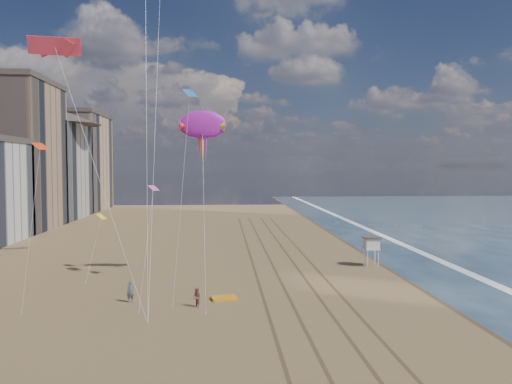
# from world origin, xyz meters

# --- Properties ---
(ground) EXTENTS (260.00, 260.00, 0.00)m
(ground) POSITION_xyz_m (0.00, 0.00, 0.00)
(ground) COLOR brown
(ground) RESTS_ON ground
(wet_sand) EXTENTS (260.00, 260.00, 0.00)m
(wet_sand) POSITION_xyz_m (19.00, 40.00, 0.00)
(wet_sand) COLOR #42301E
(wet_sand) RESTS_ON ground
(foam) EXTENTS (260.00, 260.00, 0.00)m
(foam) POSITION_xyz_m (23.20, 40.00, 0.00)
(foam) COLOR white
(foam) RESTS_ON ground
(tracks) EXTENTS (7.68, 120.00, 0.01)m
(tracks) POSITION_xyz_m (2.55, 30.00, 0.01)
(tracks) COLOR brown
(tracks) RESTS_ON ground
(lifeguard_stand) EXTENTS (2.00, 2.00, 3.61)m
(lifeguard_stand) POSITION_xyz_m (13.20, 32.26, 2.78)
(lifeguard_stand) COLOR white
(lifeguard_stand) RESTS_ON ground
(grounded_kite) EXTENTS (2.51, 1.86, 0.26)m
(grounded_kite) POSITION_xyz_m (-4.84, 18.25, 0.13)
(grounded_kite) COLOR orange
(grounded_kite) RESTS_ON ground
(show_kite) EXTENTS (4.80, 7.22, 20.62)m
(show_kite) POSITION_xyz_m (-7.06, 26.87, 16.68)
(show_kite) COLOR #B11BB2
(show_kite) RESTS_ON ground
(kite_flyer_a) EXTENTS (0.78, 0.59, 1.94)m
(kite_flyer_a) POSITION_xyz_m (-13.24, 17.74, 0.97)
(kite_flyer_a) COLOR #515868
(kite_flyer_a) RESTS_ON ground
(kite_flyer_b) EXTENTS (1.01, 1.03, 1.68)m
(kite_flyer_b) POSITION_xyz_m (-7.21, 15.83, 0.84)
(kite_flyer_b) COLOR #964F4C
(kite_flyer_b) RESTS_ON ground
(small_kites) EXTENTS (16.63, 10.67, 13.90)m
(small_kites) POSITION_xyz_m (-15.84, 25.28, 13.61)
(small_kites) COLOR pink
(small_kites) RESTS_ON ground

